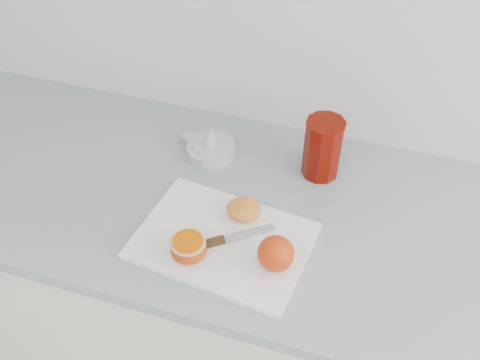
% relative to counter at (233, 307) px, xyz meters
% --- Properties ---
extents(counter, '(2.34, 0.64, 0.89)m').
position_rel_counter_xyz_m(counter, '(0.00, 0.00, 0.00)').
color(counter, white).
rests_on(counter, ground).
extents(cutting_board, '(0.38, 0.29, 0.01)m').
position_rel_counter_xyz_m(cutting_board, '(0.03, -0.13, 0.45)').
color(cutting_board, white).
rests_on(cutting_board, counter).
extents(whole_orange, '(0.07, 0.07, 0.07)m').
position_rel_counter_xyz_m(whole_orange, '(0.15, -0.16, 0.49)').
color(whole_orange, '#C83B00').
rests_on(whole_orange, cutting_board).
extents(half_orange, '(0.07, 0.07, 0.05)m').
position_rel_counter_xyz_m(half_orange, '(-0.03, -0.19, 0.48)').
color(half_orange, '#C83B00').
rests_on(half_orange, cutting_board).
extents(squeezed_shell, '(0.07, 0.07, 0.03)m').
position_rel_counter_xyz_m(squeezed_shell, '(0.05, -0.05, 0.47)').
color(squeezed_shell, orange).
rests_on(squeezed_shell, cutting_board).
extents(paring_knife, '(0.17, 0.13, 0.01)m').
position_rel_counter_xyz_m(paring_knife, '(0.01, -0.15, 0.46)').
color(paring_knife, '#4D2E1B').
rests_on(paring_knife, cutting_board).
extents(citrus_juicer, '(0.15, 0.12, 0.08)m').
position_rel_counter_xyz_m(citrus_juicer, '(-0.10, 0.13, 0.47)').
color(citrus_juicer, silver).
rests_on(citrus_juicer, counter).
extents(red_tumbler, '(0.09, 0.09, 0.15)m').
position_rel_counter_xyz_m(red_tumbler, '(0.18, 0.15, 0.51)').
color(red_tumbler, '#660A01').
rests_on(red_tumbler, counter).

